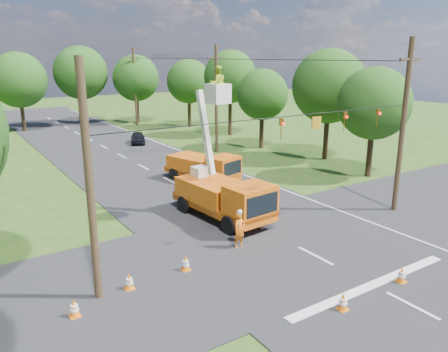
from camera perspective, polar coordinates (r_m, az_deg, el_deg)
ground at (r=36.94m, az=-10.51°, el=1.09°), size 140.00×140.00×0.00m
road_main at (r=36.94m, az=-10.51°, el=1.09°), size 12.00×100.00×0.06m
road_cross at (r=22.27m, az=8.18°, el=-8.51°), size 56.00×10.00×0.07m
stop_bar at (r=19.13m, az=18.77°, el=-13.46°), size 9.00×0.45×0.02m
edge_line at (r=39.36m, az=-2.99°, el=2.21°), size 0.12×90.00×0.02m
bucket_truck at (r=24.41m, az=-0.02°, el=-1.69°), size 3.14×6.84×8.49m
second_truck at (r=31.91m, az=-2.61°, el=1.19°), size 3.74×6.21×2.19m
ground_worker at (r=21.07m, az=2.04°, el=-7.10°), size 0.73×0.54×1.81m
distant_car at (r=47.21m, az=-11.18°, el=4.92°), size 2.64×3.88×1.23m
traffic_cone_0 at (r=17.05m, az=15.29°, el=-15.53°), size 0.38×0.38×0.71m
traffic_cone_1 at (r=19.65m, az=22.19°, el=-11.82°), size 0.38×0.38×0.71m
traffic_cone_2 at (r=28.14m, az=3.92°, el=-2.45°), size 0.38×0.38×0.71m
traffic_cone_3 at (r=30.48m, az=0.84°, el=-1.00°), size 0.38×0.38×0.71m
traffic_cone_4 at (r=19.22m, az=-5.03°, el=-11.28°), size 0.38×0.38×0.71m
traffic_cone_5 at (r=18.16m, az=-12.28°, el=-13.29°), size 0.38×0.38×0.71m
traffic_cone_6 at (r=16.98m, az=-18.98°, el=-16.00°), size 0.38×0.38×0.71m
traffic_cone_7 at (r=35.82m, az=-1.06°, el=1.50°), size 0.38×0.38×0.71m
pole_right_near at (r=27.11m, az=22.33°, el=6.07°), size 1.80×0.30×10.00m
pole_right_mid at (r=41.72m, az=-1.01°, el=10.09°), size 1.80×0.30×10.00m
pole_right_far at (r=59.54m, az=-11.55°, el=11.39°), size 1.80×0.30×10.00m
pole_left at (r=16.32m, az=-17.15°, el=-1.20°), size 0.30×0.30×9.00m
signal_span at (r=22.15m, az=13.14°, el=6.99°), size 18.00×0.29×1.07m
tree_right_a at (r=34.58m, az=19.02°, el=8.93°), size 5.40×5.40×8.28m
tree_right_b at (r=39.55m, az=13.57°, el=11.32°), size 6.40×6.40×9.65m
tree_right_c at (r=43.59m, az=5.03°, el=10.54°), size 5.00×5.00×7.83m
tree_right_d at (r=50.90m, az=0.82°, el=12.83°), size 6.00×6.00×9.70m
tree_right_e at (r=57.25m, az=-4.63°, el=12.20°), size 5.60×5.60×8.63m
tree_far_a at (r=58.84m, az=-25.26°, el=11.27°), size 6.60×6.60×9.50m
tree_far_b at (r=62.43m, az=-18.21°, el=12.68°), size 7.00×7.00×10.32m
tree_far_c at (r=61.72m, az=-11.44°, el=12.41°), size 6.20×6.20×9.18m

